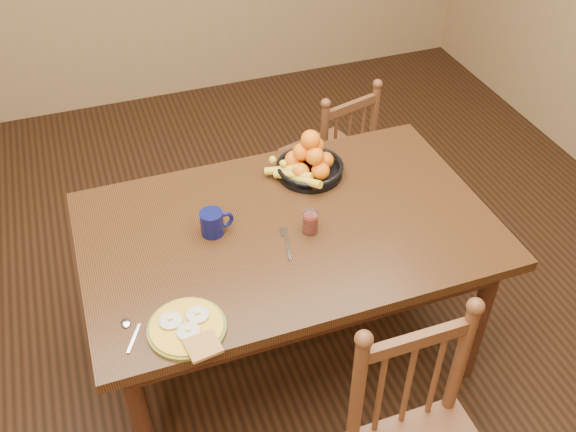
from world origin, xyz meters
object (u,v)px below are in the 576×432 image
object	(u,v)px
breakfast_plate	(188,328)
coffee_mug	(213,223)
chair_far	(331,156)
fruit_bowl	(309,163)
dining_table	(288,242)

from	to	relation	value
breakfast_plate	coffee_mug	world-z (taller)	coffee_mug
chair_far	fruit_bowl	size ratio (longest dim) A/B	2.67
breakfast_plate	fruit_bowl	size ratio (longest dim) A/B	0.91
dining_table	chair_far	bearing A→B (deg)	56.41
dining_table	fruit_bowl	xyz separation A→B (m)	(0.19, 0.28, 0.15)
fruit_bowl	chair_far	bearing A→B (deg)	56.92
dining_table	coffee_mug	world-z (taller)	coffee_mug
dining_table	chair_far	world-z (taller)	chair_far
coffee_mug	fruit_bowl	bearing A→B (deg)	25.10
dining_table	coffee_mug	size ratio (longest dim) A/B	11.96
fruit_bowl	coffee_mug	bearing A→B (deg)	-154.90
dining_table	breakfast_plate	world-z (taller)	breakfast_plate
dining_table	breakfast_plate	bearing A→B (deg)	-141.99
breakfast_plate	fruit_bowl	bearing A→B (deg)	44.23
coffee_mug	fruit_bowl	distance (m)	0.53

